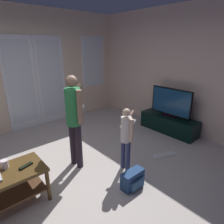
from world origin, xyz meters
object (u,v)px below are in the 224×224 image
Objects in this scene: backpack at (133,179)px; coffee_table at (1,185)px; person_child at (126,134)px; loose_keyboard at (164,155)px; flat_screen_tv at (171,102)px; tv_remote_black at (26,166)px; cup_near_edge at (5,164)px; person_adult at (74,115)px; tv_stand at (169,124)px.

coffee_table is at bearing 151.71° from backpack.
loose_keyboard is (0.82, -0.19, -0.62)m from person_child.
flat_screen_tv is 2.14× the size of loose_keyboard.
person_child is 2.97× the size of backpack.
coffee_table is 0.33m from tv_remote_black.
coffee_table reaches higher than backpack.
cup_near_edge is at bearing 177.11° from flat_screen_tv.
coffee_table is 1.77m from person_child.
person_child reaches higher than backpack.
person_adult is (1.17, 0.21, 0.55)m from coffee_table.
person_adult is 13.92× the size of cup_near_edge.
coffee_table is 0.24m from cup_near_edge.
tv_remote_black reaches higher than tv_stand.
tv_remote_black is (-3.17, 0.03, 0.31)m from tv_stand.
loose_keyboard is at bearing -149.97° from flat_screen_tv.
tv_remote_black is (-1.17, 0.76, 0.37)m from backpack.
loose_keyboard is (1.35, -0.82, -0.90)m from person_adult.
cup_near_edge reaches higher than tv_remote_black.
tv_stand is 3.19m from tv_remote_black.
tv_stand is 2.43m from person_adult.
backpack is 2.07× the size of tv_remote_black.
person_child is 2.29× the size of loose_keyboard.
person_adult reaches higher than coffee_table.
person_child reaches higher than coffee_table.
backpack is at bearing -160.15° from tv_stand.
person_child reaches higher than cup_near_edge.
person_child reaches higher than flat_screen_tv.
person_child is 0.66m from backpack.
tv_remote_black is at bearing -5.86° from coffee_table.
cup_near_edge is (-1.60, 0.53, -0.09)m from person_child.
person_adult is at bearing 106.71° from backpack.
flat_screen_tv is at bearing 114.58° from tv_stand.
tv_remote_black is (-2.22, 0.58, 0.49)m from loose_keyboard.
tv_remote_black is at bearing 165.36° from loose_keyboard.
backpack is 1.07m from loose_keyboard.
person_child reaches higher than loose_keyboard.
coffee_table is at bearing 166.37° from loose_keyboard.
cup_near_edge is 0.64× the size of tv_remote_black.
person_adult is 4.31× the size of backpack.
loose_keyboard is at bearing -30.68° from tv_remote_black.
flat_screen_tv is 5.74× the size of tv_remote_black.
coffee_table reaches higher than tv_stand.
coffee_table is 1.31m from person_adult.
cup_near_edge is (-3.37, 0.17, 0.35)m from tv_stand.
person_adult reaches higher than flat_screen_tv.
flat_screen_tv reaches higher than tv_remote_black.
flat_screen_tv is 2.33m from person_adult.
tv_stand is 1.86m from person_child.
tv_remote_black is (0.20, -0.14, -0.04)m from cup_near_edge.
person_child is 9.60× the size of cup_near_edge.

